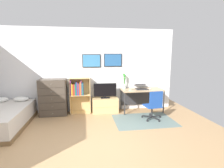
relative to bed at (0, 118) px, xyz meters
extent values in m
plane|color=tan|center=(2.10, -1.37, -0.26)|extent=(7.20, 7.20, 0.00)
cube|color=white|center=(2.10, 1.06, 1.09)|extent=(6.12, 0.06, 2.70)
cube|color=black|center=(2.41, 1.01, 1.41)|extent=(0.59, 0.02, 0.42)
cube|color=teal|center=(2.41, 1.00, 1.41)|extent=(0.55, 0.01, 0.38)
cube|color=black|center=(3.11, 1.01, 1.43)|extent=(0.59, 0.02, 0.42)
cube|color=#285B93|center=(3.11, 1.00, 1.43)|extent=(0.55, 0.01, 0.38)
cube|color=slate|center=(3.83, -0.10, -0.25)|extent=(1.70, 1.20, 0.01)
cube|color=brown|center=(0.00, -0.02, -0.21)|extent=(1.33, 2.02, 0.10)
ellipsoid|color=white|center=(-0.27, 0.74, 0.31)|extent=(0.44, 0.29, 0.14)
ellipsoid|color=white|center=(0.30, 0.73, 0.31)|extent=(0.44, 0.29, 0.14)
cube|color=#4C4238|center=(1.21, 0.79, 0.31)|extent=(0.81, 0.42, 1.13)
cube|color=#493F35|center=(1.21, 0.57, -0.14)|extent=(0.77, 0.01, 0.20)
sphere|color=#A59E8C|center=(1.21, 0.56, -0.14)|extent=(0.03, 0.03, 0.03)
cube|color=#493F35|center=(1.21, 0.57, 0.08)|extent=(0.77, 0.01, 0.20)
sphere|color=#A59E8C|center=(1.21, 0.56, 0.08)|extent=(0.03, 0.03, 0.03)
cube|color=#493F35|center=(1.21, 0.57, 0.31)|extent=(0.77, 0.01, 0.20)
sphere|color=#A59E8C|center=(1.21, 0.56, 0.31)|extent=(0.03, 0.03, 0.03)
cube|color=#493F35|center=(1.21, 0.57, 0.53)|extent=(0.77, 0.01, 0.20)
sphere|color=#A59E8C|center=(1.21, 0.56, 0.53)|extent=(0.03, 0.03, 0.03)
cube|color=#493F35|center=(1.21, 0.57, 0.75)|extent=(0.77, 0.01, 0.20)
sphere|color=#A59E8C|center=(1.21, 0.56, 0.75)|extent=(0.03, 0.03, 0.03)
cube|color=tan|center=(1.71, 0.85, 0.31)|extent=(0.02, 0.30, 1.15)
cube|color=tan|center=(2.33, 0.85, 0.31)|extent=(0.02, 0.30, 1.15)
cube|color=tan|center=(2.02, 0.85, -0.25)|extent=(0.64, 0.30, 0.02)
cube|color=tan|center=(2.02, 0.85, 0.34)|extent=(0.61, 0.30, 0.02)
cube|color=tan|center=(2.02, 0.85, 0.88)|extent=(0.61, 0.30, 0.02)
cube|color=tan|center=(2.02, 1.00, 0.31)|extent=(0.64, 0.01, 1.15)
cube|color=#8C388C|center=(1.74, 0.80, 0.59)|extent=(0.02, 0.18, 0.48)
cube|color=gold|center=(1.77, 0.81, 0.53)|extent=(0.02, 0.19, 0.37)
cube|color=orange|center=(1.80, 0.81, 0.52)|extent=(0.02, 0.21, 0.34)
cube|color=red|center=(1.84, 0.83, 0.52)|extent=(0.03, 0.24, 0.35)
cube|color=#2D8C4C|center=(1.88, 0.82, 0.52)|extent=(0.03, 0.21, 0.35)
cube|color=#1E519E|center=(1.92, 0.82, 0.55)|extent=(0.03, 0.22, 0.41)
cube|color=red|center=(1.95, 0.80, 0.55)|extent=(0.02, 0.18, 0.41)
cube|color=#1E519E|center=(1.97, 0.81, 0.54)|extent=(0.02, 0.20, 0.39)
cube|color=red|center=(2.00, 0.81, 0.53)|extent=(0.03, 0.19, 0.37)
cube|color=orange|center=(2.04, 0.80, 0.55)|extent=(0.03, 0.17, 0.42)
cube|color=#8C388C|center=(2.06, 0.81, 0.58)|extent=(0.02, 0.20, 0.46)
cube|color=#2D8C4C|center=(2.09, 0.82, 0.53)|extent=(0.02, 0.22, 0.38)
cube|color=#1E519E|center=(2.12, 0.80, 0.55)|extent=(0.02, 0.18, 0.40)
cube|color=tan|center=(2.82, 0.80, -0.02)|extent=(0.84, 0.40, 0.48)
cube|color=tan|center=(2.82, 0.60, -0.02)|extent=(0.84, 0.01, 0.02)
cube|color=black|center=(2.82, 0.78, 0.23)|extent=(0.28, 0.16, 0.02)
cube|color=black|center=(2.82, 0.78, 0.26)|extent=(0.06, 0.04, 0.05)
cube|color=black|center=(2.82, 0.78, 0.49)|extent=(0.73, 0.02, 0.43)
cube|color=black|center=(2.82, 0.77, 0.49)|extent=(0.70, 0.01, 0.40)
cube|color=tan|center=(4.03, 0.70, 0.47)|extent=(1.35, 0.61, 0.03)
cube|color=#2D2D30|center=(3.38, 0.43, 0.10)|extent=(0.03, 0.03, 0.71)
cube|color=#2D2D30|center=(4.67, 0.43, 0.10)|extent=(0.03, 0.03, 0.71)
cube|color=#2D2D30|center=(3.38, 0.97, 0.10)|extent=(0.03, 0.03, 0.71)
cube|color=#2D2D30|center=(4.67, 0.97, 0.10)|extent=(0.03, 0.03, 0.71)
cube|color=#2D2D30|center=(4.03, 0.99, 0.13)|extent=(1.29, 0.02, 0.50)
cylinder|color=#232326|center=(4.38, 0.01, -0.23)|extent=(0.05, 0.05, 0.05)
cube|color=#232326|center=(4.24, -0.01, -0.19)|extent=(0.28, 0.06, 0.02)
cylinder|color=#232326|center=(4.15, 0.25, -0.23)|extent=(0.05, 0.05, 0.05)
cube|color=#232326|center=(4.12, 0.11, -0.19)|extent=(0.08, 0.28, 0.02)
cylinder|color=#232326|center=(3.85, 0.11, -0.23)|extent=(0.05, 0.05, 0.05)
cube|color=#232326|center=(3.98, 0.04, -0.19)|extent=(0.26, 0.16, 0.02)
cylinder|color=#232326|center=(3.89, -0.21, -0.23)|extent=(0.05, 0.05, 0.05)
cube|color=#232326|center=(4.00, -0.12, -0.19)|extent=(0.23, 0.21, 0.02)
cylinder|color=#232326|center=(4.22, -0.28, -0.23)|extent=(0.05, 0.05, 0.05)
cube|color=#232326|center=(4.16, -0.15, -0.19)|extent=(0.15, 0.27, 0.02)
cylinder|color=#232326|center=(4.10, -0.02, -0.03)|extent=(0.04, 0.04, 0.30)
cube|color=#1E479E|center=(4.10, -0.02, 0.14)|extent=(0.49, 0.49, 0.03)
cube|color=#1E479E|center=(4.12, -0.22, 0.38)|extent=(0.40, 0.08, 0.45)
cube|color=#333338|center=(4.03, 0.72, 0.49)|extent=(0.40, 0.28, 0.01)
cube|color=black|center=(4.02, 0.71, 0.49)|extent=(0.38, 0.26, 0.00)
cube|color=#333338|center=(4.03, 0.88, 0.62)|extent=(0.40, 0.26, 0.08)
cube|color=navy|center=(4.03, 0.88, 0.62)|extent=(0.38, 0.24, 0.07)
ellipsoid|color=silver|center=(4.28, 0.66, 0.50)|extent=(0.06, 0.10, 0.03)
cylinder|color=silver|center=(3.48, 0.90, 0.56)|extent=(0.09, 0.09, 0.16)
cylinder|color=#3D8438|center=(3.49, 0.90, 0.72)|extent=(0.01, 0.01, 0.38)
sphere|color=#308B2C|center=(3.49, 0.90, 0.91)|extent=(0.07, 0.07, 0.07)
cylinder|color=#3D8438|center=(3.48, 0.91, 0.68)|extent=(0.01, 0.01, 0.30)
sphere|color=#308B2C|center=(3.48, 0.91, 0.83)|extent=(0.07, 0.07, 0.07)
cylinder|color=#3D8438|center=(3.46, 0.91, 0.74)|extent=(0.01, 0.01, 0.43)
sphere|color=#308B2C|center=(3.46, 0.91, 0.96)|extent=(0.07, 0.07, 0.07)
cylinder|color=#3D8438|center=(3.47, 0.89, 0.72)|extent=(0.01, 0.01, 0.38)
sphere|color=#308B2C|center=(3.47, 0.89, 0.91)|extent=(0.07, 0.07, 0.07)
cylinder|color=#3D8438|center=(3.49, 0.89, 0.68)|extent=(0.01, 0.01, 0.30)
sphere|color=#308B2C|center=(3.49, 0.89, 0.83)|extent=(0.07, 0.07, 0.07)
cylinder|color=silver|center=(3.59, 0.60, 0.48)|extent=(0.06, 0.06, 0.01)
cylinder|color=silver|center=(3.59, 0.60, 0.54)|extent=(0.01, 0.01, 0.10)
cone|color=silver|center=(3.59, 0.60, 0.62)|extent=(0.07, 0.07, 0.07)
camera|label=1|loc=(2.18, -4.61, 1.60)|focal=27.68mm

